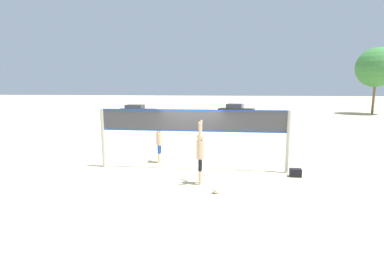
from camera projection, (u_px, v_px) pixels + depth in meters
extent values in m
plane|color=#C6B28C|center=(192.00, 170.00, 12.55)|extent=(200.00, 200.00, 0.00)
cylinder|color=beige|center=(103.00, 138.00, 12.80)|extent=(0.14, 0.14, 2.52)
cylinder|color=beige|center=(288.00, 142.00, 11.88)|extent=(0.14, 0.14, 2.52)
cube|color=#47474C|center=(192.00, 121.00, 12.20)|extent=(7.54, 0.02, 0.90)
cube|color=#1E4CB2|center=(192.00, 110.00, 12.13)|extent=(7.54, 0.03, 0.06)
cube|color=#1E4CB2|center=(192.00, 131.00, 12.27)|extent=(7.54, 0.03, 0.06)
cylinder|color=beige|center=(200.00, 178.00, 10.55)|extent=(0.11, 0.11, 0.51)
cylinder|color=black|center=(200.00, 165.00, 10.47)|extent=(0.12, 0.12, 0.42)
cylinder|color=beige|center=(200.00, 176.00, 10.75)|extent=(0.11, 0.11, 0.51)
cylinder|color=black|center=(200.00, 164.00, 10.67)|extent=(0.12, 0.12, 0.42)
cylinder|color=beige|center=(200.00, 150.00, 10.48)|extent=(0.28, 0.28, 0.66)
sphere|color=beige|center=(200.00, 137.00, 10.41)|extent=(0.25, 0.25, 0.25)
cylinder|color=beige|center=(200.00, 132.00, 10.13)|extent=(0.08, 0.23, 0.73)
cylinder|color=beige|center=(201.00, 130.00, 10.61)|extent=(0.08, 0.23, 0.73)
cylinder|color=beige|center=(160.00, 157.00, 13.74)|extent=(0.11, 0.11, 0.45)
cylinder|color=#1E47A5|center=(160.00, 149.00, 13.67)|extent=(0.12, 0.12, 0.37)
cylinder|color=beige|center=(159.00, 158.00, 13.55)|extent=(0.11, 0.11, 0.45)
cylinder|color=#1E47A5|center=(159.00, 149.00, 13.48)|extent=(0.12, 0.12, 0.37)
cylinder|color=beige|center=(159.00, 139.00, 13.50)|extent=(0.28, 0.28, 0.58)
sphere|color=beige|center=(159.00, 130.00, 13.43)|extent=(0.23, 0.23, 0.23)
cylinder|color=beige|center=(160.00, 125.00, 13.63)|extent=(0.08, 0.21, 0.65)
cylinder|color=beige|center=(158.00, 127.00, 13.17)|extent=(0.08, 0.21, 0.65)
sphere|color=silver|center=(216.00, 190.00, 9.74)|extent=(0.22, 0.22, 0.22)
cube|color=black|center=(295.00, 173.00, 11.53)|extent=(0.43, 0.27, 0.32)
cube|color=#232328|center=(137.00, 112.00, 35.68)|extent=(4.48, 1.82, 0.66)
cube|color=#2D333D|center=(135.00, 107.00, 35.61)|extent=(2.03, 1.63, 0.50)
cylinder|color=black|center=(150.00, 112.00, 36.30)|extent=(0.64, 0.23, 0.64)
cylinder|color=black|center=(146.00, 114.00, 34.70)|extent=(0.64, 0.23, 0.64)
cylinder|color=black|center=(128.00, 112.00, 36.69)|extent=(0.64, 0.23, 0.64)
cylinder|color=black|center=(123.00, 113.00, 35.10)|extent=(0.64, 0.23, 0.64)
cube|color=#232328|center=(236.00, 111.00, 35.69)|extent=(4.44, 2.60, 0.73)
cube|color=#2D333D|center=(235.00, 106.00, 35.65)|extent=(2.17, 1.98, 0.54)
cylinder|color=black|center=(248.00, 113.00, 36.08)|extent=(0.67, 0.35, 0.64)
cylinder|color=black|center=(246.00, 114.00, 34.52)|extent=(0.67, 0.35, 0.64)
cylinder|color=black|center=(227.00, 112.00, 36.92)|extent=(0.67, 0.35, 0.64)
cylinder|color=black|center=(224.00, 113.00, 35.36)|extent=(0.67, 0.35, 0.64)
cylinder|color=brown|center=(374.00, 96.00, 37.16)|extent=(0.28, 0.28, 4.43)
sphere|color=#387A38|center=(377.00, 67.00, 36.57)|extent=(4.81, 4.81, 4.81)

